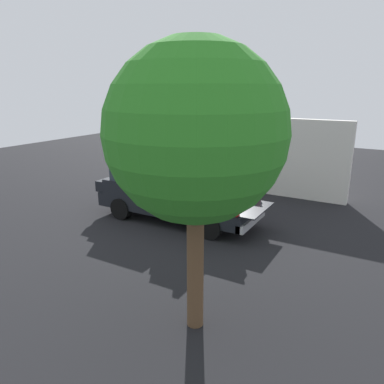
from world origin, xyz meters
The scene contains 5 objects.
ground_plane centered at (0.00, 0.00, 0.00)m, with size 40.00×40.00×0.00m, color black.
pickup_truck centered at (0.37, 0.00, 0.97)m, with size 6.05×2.06×2.23m.
building_facade centered at (-0.46, -4.84, 1.63)m, with size 8.89×0.36×3.25m, color silver.
tree_background centered at (-3.41, 4.75, 3.72)m, with size 3.13×3.13×5.30m.
trash_can centered at (4.09, -3.16, 0.50)m, with size 0.60×0.60×0.98m.
Camera 1 is at (-6.42, 10.11, 4.48)m, focal length 34.02 mm.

